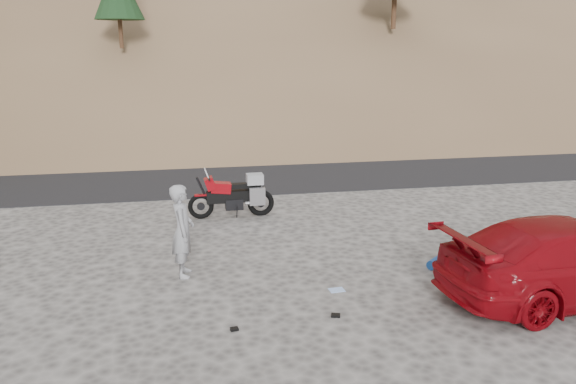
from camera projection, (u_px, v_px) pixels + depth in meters
ground at (275, 267)px, 11.33m from camera, size 140.00×140.00×0.00m
road at (234, 171)px, 19.88m from camera, size 120.00×7.00×0.05m
motorcycle at (235, 196)px, 14.48m from camera, size 2.24×0.66×1.33m
man at (185, 275)px, 10.93m from camera, size 0.47×0.68×1.81m
red_car at (567, 296)px, 10.00m from camera, size 5.03×2.44×1.41m
gear_blue_mat at (436, 262)px, 11.30m from camera, size 0.49×0.46×0.19m
gear_bottle at (453, 271)px, 10.81m from camera, size 0.09×0.09×0.22m
gear_glove_a at (336, 315)px, 9.25m from camera, size 0.17×0.14×0.04m
gear_glove_b at (234, 329)px, 8.80m from camera, size 0.14×0.11×0.04m
gear_blue_cloth at (337, 290)px, 10.24m from camera, size 0.29×0.22×0.01m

